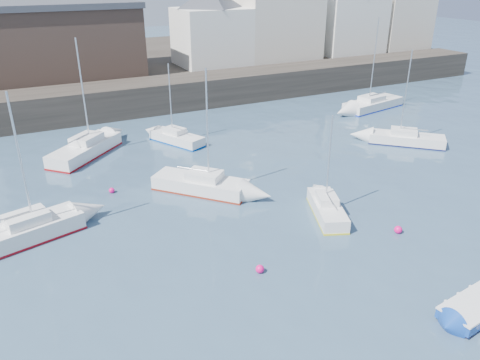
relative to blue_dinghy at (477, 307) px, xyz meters
name	(u,v)px	position (x,y,z in m)	size (l,w,h in m)	color
water	(366,316)	(-4.24, 2.00, -0.38)	(220.00, 220.00, 0.00)	#2D4760
quay_wall	(139,97)	(-4.24, 37.00, 1.12)	(90.00, 5.00, 3.00)	#28231E
land_strip	(103,68)	(-4.24, 55.00, 1.02)	(90.00, 32.00, 2.80)	#28231E
bldg_east_a	(275,9)	(15.76, 44.00, 8.42)	(13.36, 13.36, 11.80)	beige
bldg_east_b	(347,14)	(26.76, 43.50, 7.48)	(11.88, 11.88, 9.95)	white
bldg_east_c	(398,8)	(35.76, 43.50, 7.99)	(11.14, 11.14, 10.95)	beige
bldg_east_d	(211,25)	(6.76, 43.50, 6.98)	(11.14, 11.14, 8.95)	white
warehouse	(59,39)	(-10.24, 45.00, 6.23)	(16.40, 10.40, 7.60)	#3D2D26
blue_dinghy	(477,307)	(0.00, 0.00, 0.00)	(3.80, 2.13, 0.69)	maroon
sailboat_a	(24,232)	(-16.77, 15.04, 0.19)	(6.56, 3.61, 8.13)	white
sailboat_b	(201,184)	(-5.87, 16.50, 0.15)	(5.78, 6.05, 8.16)	white
sailboat_c	(327,208)	(-0.42, 10.05, 0.08)	(3.10, 4.83, 6.07)	white
sailboat_d	(406,139)	(13.03, 17.29, 0.09)	(5.74, 5.59, 7.74)	white
sailboat_f	(177,138)	(-4.12, 26.19, 0.08)	(3.68, 5.27, 6.60)	white
sailboat_g	(373,104)	(17.91, 27.00, 0.14)	(7.58, 3.68, 9.20)	white
sailboat_h	(86,149)	(-11.52, 26.56, 0.20)	(6.53, 6.43, 8.94)	white
buoy_near	(260,272)	(-6.78, 6.79, -0.38)	(0.42, 0.42, 0.42)	#FF0B76
buoy_mid	(398,233)	(1.93, 6.59, -0.38)	(0.45, 0.45, 0.45)	#FF0B76
buoy_far	(112,193)	(-11.23, 18.93, -0.38)	(0.37, 0.37, 0.37)	#FF0B76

